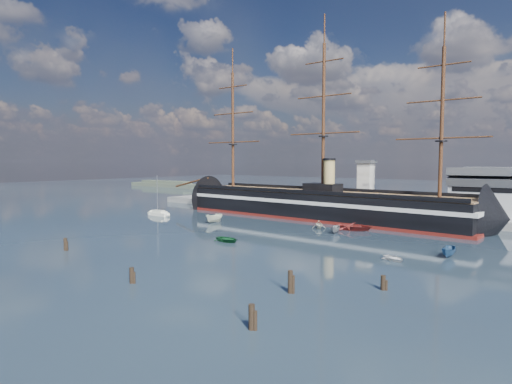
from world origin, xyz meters
The scene contains 18 objects.
ground centered at (0.00, 40.00, 0.00)m, with size 600.00×600.00×0.00m, color #18212F.
quay centered at (10.00, 76.00, 0.00)m, with size 180.00×18.00×2.00m, color slate.
quay_tower centered at (3.00, 73.00, 9.75)m, with size 5.00×5.00×15.00m.
shoreline centered at (-139.23, 135.00, 1.45)m, with size 120.00×10.00×4.00m.
warship centered at (-8.24, 60.00, 4.04)m, with size 113.33×21.43×53.94m.
sailboat centered at (-47.64, 35.67, 0.79)m, with size 7.77×2.47×12.34m.
motorboat_a centered at (-24.18, 35.39, 0.00)m, with size 7.14×2.62×2.86m, color white.
motorboat_b centered at (-2.89, 16.57, 0.00)m, with size 3.50×1.40×1.63m, color #114823.
motorboat_c centered at (9.98, 39.84, 0.00)m, with size 5.32×1.95×2.13m, color gray.
motorboat_d centered at (3.52, 43.56, 0.00)m, with size 6.21×2.69×2.28m, color beige.
motorboat_e centered at (30.41, 21.02, 0.00)m, with size 2.63×1.05×1.23m, color silver.
motorboat_f centered at (37.09, 29.18, 0.00)m, with size 5.88×2.16×2.35m, color #2A517A.
motorboat_g centered at (11.52, 46.38, 0.00)m, with size 5.29×2.12×2.47m, color maroon.
piling_near_left centered at (-21.27, -8.25, 0.00)m, with size 0.64×0.64×3.05m, color black.
piling_near_mid centered at (6.64, -13.94, 0.00)m, with size 0.64×0.64×2.89m, color black.
piling_near_right centered at (26.25, -4.44, 0.00)m, with size 0.64×0.64×3.61m, color black.
piling_far_right centered at (35.06, 4.02, 0.00)m, with size 0.64×0.64×2.62m, color black.
piling_extra centered at (29.64, -16.67, 0.00)m, with size 0.64×0.64×3.27m, color black.
Camera 1 is at (55.10, -49.09, 16.67)m, focal length 30.00 mm.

